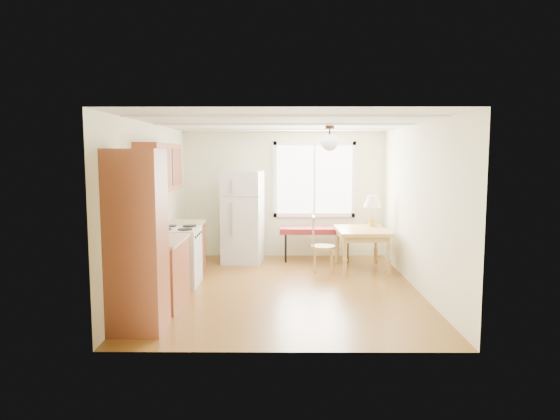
{
  "coord_description": "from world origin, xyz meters",
  "views": [
    {
      "loc": [
        -0.04,
        -7.46,
        2.03
      ],
      "look_at": [
        -0.08,
        0.52,
        1.15
      ],
      "focal_mm": 32.0,
      "sensor_mm": 36.0,
      "label": 1
    }
  ],
  "objects_px": {
    "bench": "(316,231)",
    "chair": "(318,240)",
    "dining_table": "(362,235)",
    "refrigerator": "(243,217)"
  },
  "relations": [
    {
      "from": "refrigerator",
      "to": "bench",
      "type": "xyz_separation_m",
      "value": [
        1.4,
        0.15,
        -0.29
      ]
    },
    {
      "from": "bench",
      "to": "dining_table",
      "type": "bearing_deg",
      "value": -43.37
    },
    {
      "from": "bench",
      "to": "chair",
      "type": "relative_size",
      "value": 1.46
    },
    {
      "from": "bench",
      "to": "chair",
      "type": "xyz_separation_m",
      "value": [
        -0.03,
        -0.92,
        -0.03
      ]
    },
    {
      "from": "dining_table",
      "to": "bench",
      "type": "bearing_deg",
      "value": 134.54
    },
    {
      "from": "refrigerator",
      "to": "bench",
      "type": "distance_m",
      "value": 1.44
    },
    {
      "from": "dining_table",
      "to": "chair",
      "type": "relative_size",
      "value": 1.23
    },
    {
      "from": "dining_table",
      "to": "chair",
      "type": "height_order",
      "value": "chair"
    },
    {
      "from": "bench",
      "to": "dining_table",
      "type": "distance_m",
      "value": 1.06
    },
    {
      "from": "bench",
      "to": "chair",
      "type": "height_order",
      "value": "chair"
    }
  ]
}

